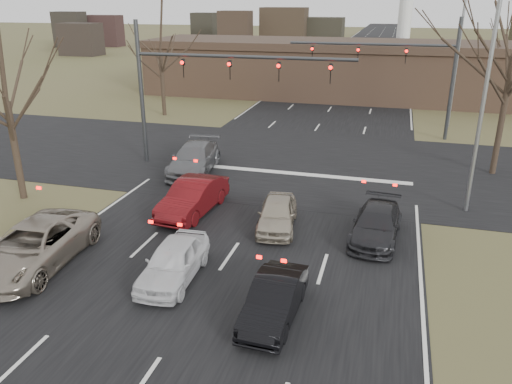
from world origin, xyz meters
TOP-DOWN VIEW (x-y plane):
  - ground at (0.00, 0.00)m, footprint 360.00×360.00m
  - road_main at (0.00, 60.00)m, footprint 14.00×300.00m
  - road_cross at (0.00, 15.00)m, footprint 200.00×14.00m
  - building at (2.00, 38.00)m, footprint 42.40×10.40m
  - mast_arm_near at (-5.23, 13.00)m, footprint 12.12×0.24m
  - mast_arm_far at (6.18, 23.00)m, footprint 11.12×0.24m
  - streetlight_right_near at (8.82, 10.00)m, footprint 2.34×0.25m
  - streetlight_right_far at (9.32, 27.00)m, footprint 2.34×0.25m
  - tree_left_far at (-13.00, 25.00)m, footprint 5.70×5.70m
  - car_silver_suv at (-6.50, 0.53)m, footprint 2.99×5.80m
  - car_white_sedan at (-1.32, 1.00)m, footprint 1.77×4.02m
  - car_black_hatch at (2.51, -0.26)m, footprint 1.43×3.82m
  - car_charcoal_sedan at (5.17, 6.01)m, footprint 2.10×4.45m
  - car_grey_ahead at (-4.98, 11.88)m, footprint 2.78×5.52m
  - car_red_ahead at (-2.86, 6.50)m, footprint 1.96×4.70m
  - car_silver_ahead at (1.13, 5.95)m, footprint 2.01×3.95m

SIDE VIEW (x-z plane):
  - ground at x=0.00m, z-range 0.00..0.00m
  - road_main at x=0.00m, z-range 0.00..0.02m
  - road_cross at x=0.00m, z-range 0.00..0.03m
  - car_black_hatch at x=2.51m, z-range 0.00..1.25m
  - car_charcoal_sedan at x=5.17m, z-range 0.00..1.26m
  - car_silver_ahead at x=1.13m, z-range 0.00..1.29m
  - car_white_sedan at x=-1.32m, z-range 0.00..1.35m
  - car_red_ahead at x=-2.86m, z-range 0.00..1.51m
  - car_grey_ahead at x=-4.98m, z-range 0.00..1.54m
  - car_silver_suv at x=-6.50m, z-range 0.00..1.57m
  - building at x=2.00m, z-range 0.02..5.32m
  - mast_arm_far at x=6.18m, z-range 1.02..9.02m
  - mast_arm_near at x=-5.23m, z-range 1.07..9.07m
  - streetlight_right_near at x=8.82m, z-range 0.59..10.59m
  - streetlight_right_far at x=9.32m, z-range 0.59..10.59m
  - tree_left_far at x=-13.00m, z-range 2.59..12.09m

